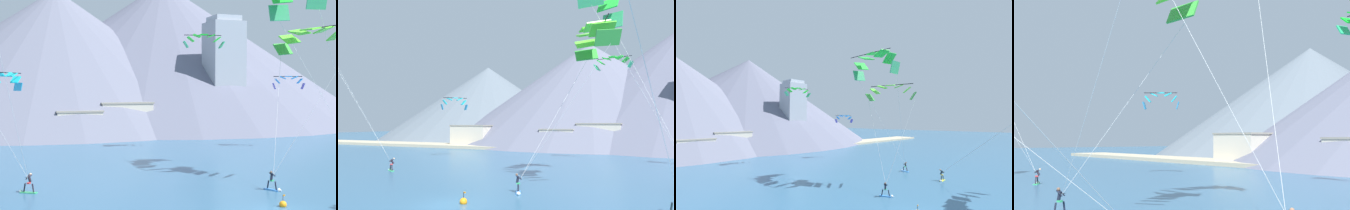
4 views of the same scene
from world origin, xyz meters
The scene contains 12 objects.
kitesurfer_near_lead centered at (16.99, 11.37, 0.51)m, with size 0.77×1.78×1.71m.
kitesurfer_near_trail centered at (3.26, 5.81, 0.51)m, with size 1.07×1.75×1.75m.
kitesurfer_mid_center centered at (15.01, 4.02, 0.54)m, with size 1.76×0.65×1.77m.
parafoil_kite_near_lead centered at (9.32, 12.05, 18.59)m, with size 8.99×8.83×18.91m.
parafoil_kite_near_trail centered at (9.23, 8.97, 13.60)m, with size 8.47×7.41×13.34m.
parafoil_kite_distant_high_outer centered at (20.87, 30.54, 9.85)m, with size 4.69×3.02×1.96m.
parafoil_kite_distant_low_drift centered at (8.09, 32.34, 15.69)m, with size 6.00×2.39×1.95m.
shoreline_strip centered at (0.00, 52.28, 0.35)m, with size 180.00×10.00×0.70m, color #BCAD8E.
shore_building_harbour_front centered at (2.23, 55.82, 3.11)m, with size 9.76×6.40×6.19m.
shore_building_quay_east centered at (-6.62, 53.49, 2.46)m, with size 8.03×5.93×4.90m.
highrise_tower centered at (24.36, 59.71, 11.60)m, with size 7.00×7.00×23.63m.
mountain_peak_central_summit centered at (23.92, 99.15, 19.47)m, with size 112.86×112.86×38.93m.
Camera 3 is at (-19.83, -9.79, 8.92)m, focal length 24.00 mm.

